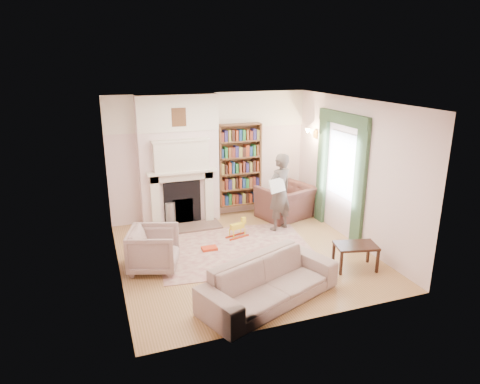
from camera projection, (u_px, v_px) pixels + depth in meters
name	position (u px, v px, depth m)	size (l,w,h in m)	color
floor	(244.00, 254.00, 7.98)	(4.50, 4.50, 0.00)	olive
ceiling	(245.00, 102.00, 7.14)	(4.50, 4.50, 0.00)	white
wall_back	(210.00, 156.00, 9.59)	(4.50, 4.50, 0.00)	silver
wall_front	(304.00, 228.00, 5.54)	(4.50, 4.50, 0.00)	silver
wall_left	(113.00, 196.00, 6.85)	(4.50, 4.50, 0.00)	silver
wall_right	(354.00, 172.00, 8.28)	(4.50, 4.50, 0.00)	silver
fireplace	(179.00, 161.00, 9.17)	(1.70, 0.58, 2.80)	silver
bookcase	(239.00, 165.00, 9.75)	(1.00, 0.24, 1.85)	brown
window	(342.00, 165.00, 8.62)	(0.02, 0.90, 1.30)	silver
curtain_left	(360.00, 186.00, 8.06)	(0.07, 0.32, 2.40)	#2B422A
curtain_right	(322.00, 169.00, 9.32)	(0.07, 0.32, 2.40)	#2B422A
pelmet	(343.00, 118.00, 8.33)	(0.09, 1.70, 0.24)	#2B422A
wall_sconce	(308.00, 134.00, 9.41)	(0.20, 0.24, 0.24)	gold
rug	(236.00, 249.00, 8.19)	(2.87, 2.20, 0.01)	beige
armchair_reading	(286.00, 202.00, 9.73)	(1.14, 1.00, 0.74)	#50332B
armchair_left	(154.00, 249.00, 7.33)	(0.79, 0.82, 0.74)	#B7AC97
sofa	(269.00, 281.00, 6.38)	(2.21, 0.87, 0.65)	#ACA38E
man_reading	(279.00, 192.00, 8.91)	(0.61, 0.40, 1.66)	#504640
newspaper	(277.00, 185.00, 8.62)	(0.40, 0.02, 0.28)	silver
coffee_table	(355.00, 257.00, 7.39)	(0.70, 0.45, 0.45)	#311C11
paraffin_heater	(170.00, 214.00, 9.28)	(0.24, 0.24, 0.55)	#9D9EA4
rocking_horse	(237.00, 228.00, 8.67)	(0.46, 0.19, 0.41)	yellow
board_game	(244.00, 267.00, 7.45)	(0.32, 0.32, 0.03)	gold
game_box_lid	(209.00, 248.00, 8.15)	(0.29, 0.19, 0.05)	red
comic_annuals	(264.00, 261.00, 7.68)	(0.76, 0.43, 0.02)	red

